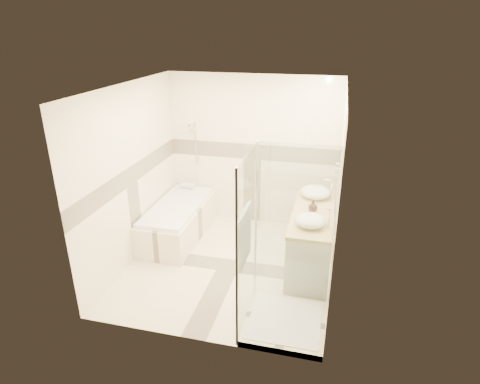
% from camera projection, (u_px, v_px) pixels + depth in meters
% --- Properties ---
extents(room, '(2.82, 3.02, 2.52)m').
position_uv_depth(room, '(232.00, 184.00, 5.26)').
color(room, beige).
rests_on(room, ground).
extents(bathtub, '(0.75, 1.70, 0.56)m').
position_uv_depth(bathtub, '(178.00, 219.00, 6.44)').
color(bathtub, beige).
rests_on(bathtub, ground).
extents(vanity, '(0.58, 1.62, 0.85)m').
position_uv_depth(vanity, '(312.00, 239.00, 5.60)').
color(vanity, white).
rests_on(vanity, ground).
extents(shower_enclosure, '(0.96, 0.93, 2.04)m').
position_uv_depth(shower_enclosure, '(277.00, 284.00, 4.50)').
color(shower_enclosure, beige).
rests_on(shower_enclosure, ground).
extents(vessel_sink_near, '(0.43, 0.43, 0.17)m').
position_uv_depth(vessel_sink_near, '(316.00, 192.00, 5.84)').
color(vessel_sink_near, white).
rests_on(vessel_sink_near, vanity).
extents(vessel_sink_far, '(0.39, 0.39, 0.16)m').
position_uv_depth(vessel_sink_far, '(310.00, 220.00, 5.01)').
color(vessel_sink_far, white).
rests_on(vessel_sink_far, vanity).
extents(faucet_near, '(0.13, 0.03, 0.31)m').
position_uv_depth(faucet_near, '(331.00, 187.00, 5.76)').
color(faucet_near, silver).
rests_on(faucet_near, vanity).
extents(faucet_far, '(0.11, 0.03, 0.27)m').
position_uv_depth(faucet_far, '(328.00, 216.00, 4.93)').
color(faucet_far, silver).
rests_on(faucet_far, vanity).
extents(amenity_bottle_a, '(0.09, 0.09, 0.15)m').
position_uv_depth(amenity_bottle_a, '(312.00, 211.00, 5.26)').
color(amenity_bottle_a, black).
rests_on(amenity_bottle_a, vanity).
extents(amenity_bottle_b, '(0.16, 0.16, 0.16)m').
position_uv_depth(amenity_bottle_b, '(313.00, 206.00, 5.40)').
color(amenity_bottle_b, black).
rests_on(amenity_bottle_b, vanity).
extents(folded_towels, '(0.16, 0.25, 0.08)m').
position_uv_depth(folded_towels, '(316.00, 190.00, 6.05)').
color(folded_towels, silver).
rests_on(folded_towels, vanity).
extents(rolled_towel, '(0.23, 0.10, 0.10)m').
position_uv_depth(rolled_towel, '(188.00, 186.00, 6.94)').
color(rolled_towel, silver).
rests_on(rolled_towel, bathtub).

